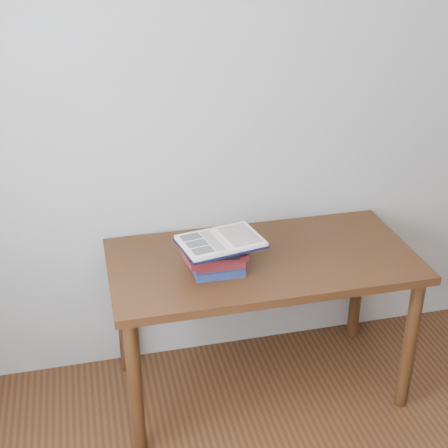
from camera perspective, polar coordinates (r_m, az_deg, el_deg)
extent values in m
cube|color=#B0ADA6|center=(2.89, 3.99, 10.79)|extent=(3.50, 0.04, 2.60)
cube|color=#441F11|center=(2.77, 3.56, -3.38)|extent=(1.35, 0.68, 0.04)
cylinder|color=#441F11|center=(2.66, -8.12, -14.65)|extent=(0.06, 0.06, 0.69)
cylinder|color=#441F11|center=(2.98, 16.60, -10.53)|extent=(0.06, 0.06, 0.69)
cylinder|color=#441F11|center=(3.10, -9.23, -7.97)|extent=(0.06, 0.06, 0.69)
cylinder|color=#441F11|center=(3.38, 12.12, -5.13)|extent=(0.06, 0.06, 0.69)
cube|color=#192C4D|center=(2.64, -0.57, -4.02)|extent=(0.21, 0.15, 0.04)
cube|color=maroon|center=(2.63, -0.59, -3.28)|extent=(0.21, 0.15, 0.03)
cube|color=maroon|center=(2.61, -0.93, -2.74)|extent=(0.27, 0.20, 0.03)
cube|color=black|center=(2.59, -0.99, -2.24)|extent=(0.23, 0.19, 0.03)
cube|color=black|center=(2.59, -0.30, -1.76)|extent=(0.38, 0.29, 0.01)
cube|color=white|center=(2.56, -2.02, -1.89)|extent=(0.20, 0.25, 0.01)
cube|color=white|center=(2.62, 1.38, -1.16)|extent=(0.20, 0.25, 0.01)
cylinder|color=white|center=(2.59, -0.30, -1.55)|extent=(0.05, 0.22, 0.01)
cube|color=black|center=(2.60, -3.05, -1.18)|extent=(0.09, 0.07, 0.00)
cube|color=black|center=(2.55, -2.51, -1.79)|extent=(0.09, 0.07, 0.00)
cube|color=black|center=(2.50, -1.95, -2.43)|extent=(0.09, 0.07, 0.00)
cube|color=#BBB5A1|center=(2.57, -1.03, -1.51)|extent=(0.08, 0.19, 0.00)
cube|color=#BBB5A1|center=(2.62, 1.44, -0.98)|extent=(0.16, 0.21, 0.00)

